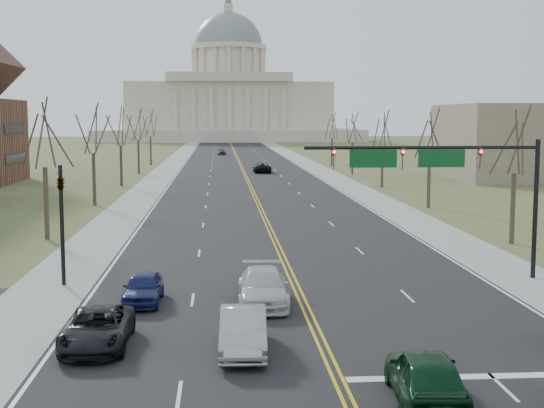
{
  "coord_description": "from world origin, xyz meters",
  "views": [
    {
      "loc": [
        -3.75,
        -24.09,
        8.36
      ],
      "look_at": [
        -0.5,
        22.07,
        3.0
      ],
      "focal_mm": 50.0,
      "sensor_mm": 36.0,
      "label": 1
    }
  ],
  "objects": [
    {
      "name": "car_sb_inner_second",
      "position": [
        -1.83,
        8.94,
        0.79
      ],
      "size": [
        2.35,
        5.45,
        1.56
      ],
      "primitive_type": "imported",
      "rotation": [
        0.0,
        0.0,
        -0.03
      ],
      "color": "silver",
      "rests_on": "road"
    },
    {
      "name": "tree_l_3",
      "position": [
        -15.5,
        88.0,
        6.94
      ],
      "size": [
        3.96,
        3.96,
        9.0
      ],
      "color": "#3C2F23",
      "rests_on": "ground"
    },
    {
      "name": "capitol",
      "position": [
        0.0,
        249.91,
        14.2
      ],
      "size": [
        90.0,
        60.0,
        50.0
      ],
      "color": "beige",
      "rests_on": "ground"
    },
    {
      "name": "car_nb_inner_lead",
      "position": [
        2.23,
        -3.11,
        0.83
      ],
      "size": [
        2.33,
        4.96,
        1.64
      ],
      "primitive_type": "imported",
      "rotation": [
        0.0,
        0.0,
        3.06
      ],
      "color": "black",
      "rests_on": "road"
    },
    {
      "name": "car_far_sb",
      "position": [
        -3.18,
        142.56,
        0.71
      ],
      "size": [
        2.09,
        4.24,
        1.39
      ],
      "primitive_type": "imported",
      "rotation": [
        0.0,
        0.0,
        0.11
      ],
      "color": "#484B4F",
      "rests_on": "road"
    },
    {
      "name": "sidewalk_left",
      "position": [
        -12.0,
        110.0,
        0.01
      ],
      "size": [
        4.0,
        380.0,
        0.03
      ],
      "primitive_type": "cube",
      "color": "gray",
      "rests_on": "ground"
    },
    {
      "name": "tree_r_3",
      "position": [
        15.5,
        84.0,
        6.55
      ],
      "size": [
        3.74,
        3.74,
        8.5
      ],
      "color": "#3C2F23",
      "rests_on": "ground"
    },
    {
      "name": "car_sb_outer_lead",
      "position": [
        -8.2,
        3.08,
        0.7
      ],
      "size": [
        2.3,
        4.97,
        1.38
      ],
      "primitive_type": "imported",
      "rotation": [
        0.0,
        0.0,
        -0.0
      ],
      "color": "black",
      "rests_on": "road"
    },
    {
      "name": "car_sb_outer_second",
      "position": [
        -7.19,
        9.55,
        0.7
      ],
      "size": [
        1.71,
        4.09,
        1.39
      ],
      "primitive_type": "imported",
      "rotation": [
        0.0,
        0.0,
        -0.02
      ],
      "color": "navy",
      "rests_on": "road"
    },
    {
      "name": "center_line",
      "position": [
        0.0,
        110.0,
        0.01
      ],
      "size": [
        0.42,
        380.0,
        0.01
      ],
      "primitive_type": "cube",
      "color": "gold",
      "rests_on": "road"
    },
    {
      "name": "sidewalk_right",
      "position": [
        12.0,
        110.0,
        0.01
      ],
      "size": [
        4.0,
        380.0,
        0.03
      ],
      "primitive_type": "cube",
      "color": "gray",
      "rests_on": "ground"
    },
    {
      "name": "signal_mast",
      "position": [
        7.45,
        13.5,
        5.76
      ],
      "size": [
        12.12,
        0.44,
        7.2
      ],
      "color": "black",
      "rests_on": "ground"
    },
    {
      "name": "tree_r_2",
      "position": [
        15.5,
        64.0,
        6.55
      ],
      "size": [
        3.74,
        3.74,
        8.5
      ],
      "color": "#3C2F23",
      "rests_on": "ground"
    },
    {
      "name": "car_sb_inner_lead",
      "position": [
        -2.93,
        2.11,
        0.78
      ],
      "size": [
        1.78,
        4.72,
        1.54
      ],
      "primitive_type": "imported",
      "rotation": [
        0.0,
        0.0,
        -0.03
      ],
      "color": "#96989E",
      "rests_on": "road"
    },
    {
      "name": "tree_l_0",
      "position": [
        -15.5,
        28.0,
        6.94
      ],
      "size": [
        3.96,
        3.96,
        9.0
      ],
      "color": "#3C2F23",
      "rests_on": "ground"
    },
    {
      "name": "tree_r_0",
      "position": [
        15.5,
        24.0,
        6.55
      ],
      "size": [
        3.74,
        3.74,
        8.5
      ],
      "color": "#3C2F23",
      "rests_on": "ground"
    },
    {
      "name": "tree_r_1",
      "position": [
        15.5,
        44.0,
        6.55
      ],
      "size": [
        3.74,
        3.74,
        8.5
      ],
      "color": "#3C2F23",
      "rests_on": "ground"
    },
    {
      "name": "ground",
      "position": [
        0.0,
        0.0,
        0.0
      ],
      "size": [
        600.0,
        600.0,
        0.0
      ],
      "primitive_type": "plane",
      "color": "#505A2D",
      "rests_on": "ground"
    },
    {
      "name": "bldg_right_mass",
      "position": [
        40.0,
        76.0,
        5.0
      ],
      "size": [
        25.0,
        20.0,
        10.0
      ],
      "primitive_type": "cube",
      "color": "#7E6B5A",
      "rests_on": "ground"
    },
    {
      "name": "tree_l_1",
      "position": [
        -15.5,
        48.0,
        6.94
      ],
      "size": [
        3.96,
        3.96,
        9.0
      ],
      "color": "#3C2F23",
      "rests_on": "ground"
    },
    {
      "name": "cross_road",
      "position": [
        0.0,
        6.0,
        0.01
      ],
      "size": [
        120.0,
        14.0,
        0.01
      ],
      "primitive_type": "cube",
      "color": "black",
      "rests_on": "ground"
    },
    {
      "name": "stop_bar",
      "position": [
        5.0,
        -1.0,
        0.01
      ],
      "size": [
        9.5,
        0.5,
        0.01
      ],
      "primitive_type": "cube",
      "color": "silver",
      "rests_on": "road"
    },
    {
      "name": "edge_line_right",
      "position": [
        9.8,
        110.0,
        0.01
      ],
      "size": [
        0.15,
        380.0,
        0.01
      ],
      "primitive_type": "cube",
      "color": "silver",
      "rests_on": "road"
    },
    {
      "name": "tree_l_2",
      "position": [
        -15.5,
        68.0,
        6.94
      ],
      "size": [
        3.96,
        3.96,
        9.0
      ],
      "color": "#3C2F23",
      "rests_on": "ground"
    },
    {
      "name": "tree_r_4",
      "position": [
        15.5,
        104.0,
        6.55
      ],
      "size": [
        3.74,
        3.74,
        8.5
      ],
      "color": "#3C2F23",
      "rests_on": "ground"
    },
    {
      "name": "tree_l_4",
      "position": [
        -15.5,
        108.0,
        6.94
      ],
      "size": [
        3.96,
        3.96,
        9.0
      ],
      "color": "#3C2F23",
      "rests_on": "ground"
    },
    {
      "name": "road",
      "position": [
        0.0,
        110.0,
        0.01
      ],
      "size": [
        20.0,
        380.0,
        0.01
      ],
      "primitive_type": "cube",
      "color": "black",
      "rests_on": "ground"
    },
    {
      "name": "edge_line_left",
      "position": [
        -9.8,
        110.0,
        0.01
      ],
      "size": [
        0.15,
        380.0,
        0.01
      ],
      "primitive_type": "cube",
      "color": "silver",
      "rests_on": "road"
    },
    {
      "name": "signal_left",
      "position": [
        -11.5,
        13.5,
        3.71
      ],
      "size": [
        0.32,
        0.36,
        6.0
      ],
      "color": "black",
      "rests_on": "ground"
    },
    {
      "name": "car_far_nb",
      "position": [
        2.71,
        88.89,
        0.76
      ],
      "size": [
        2.56,
        5.45,
        1.51
      ],
      "primitive_type": "imported",
      "rotation": [
        0.0,
        0.0,
        3.15
      ],
      "color": "black",
      "rests_on": "road"
    }
  ]
}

